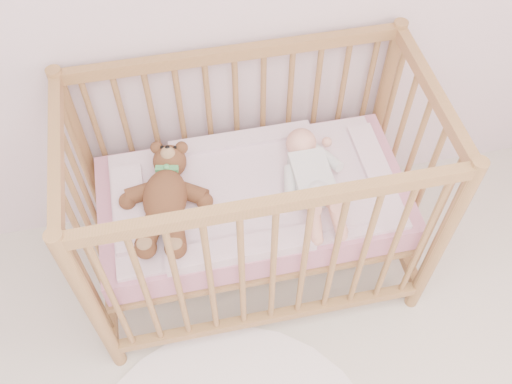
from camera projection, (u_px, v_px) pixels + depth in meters
name	position (u px, v px, depth m)	size (l,w,h in m)	color
crib	(253.00, 200.00, 2.29)	(1.36, 0.76, 1.00)	#AE794A
mattress	(253.00, 202.00, 2.30)	(1.22, 0.62, 0.13)	pink
blanket	(253.00, 191.00, 2.24)	(1.10, 0.58, 0.06)	pink
baby	(311.00, 174.00, 2.20)	(0.26, 0.55, 0.13)	silver
teddy_bear	(165.00, 197.00, 2.12)	(0.37, 0.52, 0.15)	brown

